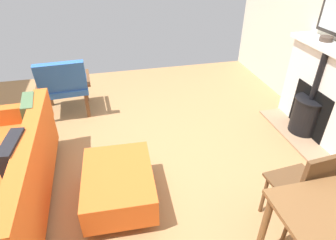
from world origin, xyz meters
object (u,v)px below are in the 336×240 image
ottoman (119,184)px  dining_chair_near_fireplace (308,186)px  mantel_bowl_near (326,38)px  fireplace (320,97)px  armchair_accent (64,84)px  sofa (0,183)px

ottoman → dining_chair_near_fireplace: 1.57m
ottoman → mantel_bowl_near: bearing=-161.5°
fireplace → armchair_accent: (3.04, -1.14, -0.02)m
mantel_bowl_near → dining_chair_near_fireplace: mantel_bowl_near is taller
fireplace → sofa: fireplace is taller
ottoman → fireplace: bearing=-166.1°
sofa → armchair_accent: size_ratio=2.23×
fireplace → ottoman: (2.48, 0.61, -0.27)m
sofa → dining_chair_near_fireplace: size_ratio=2.15×
fireplace → armchair_accent: size_ratio=1.52×
mantel_bowl_near → ottoman: bearing=18.5°
armchair_accent → ottoman: bearing=107.7°
mantel_bowl_near → sofa: (3.51, 0.71, -0.80)m
fireplace → ottoman: bearing=13.9°
mantel_bowl_near → armchair_accent: size_ratio=0.17×
sofa → ottoman: sofa is taller
fireplace → mantel_bowl_near: size_ratio=8.73×
dining_chair_near_fireplace → ottoman: bearing=-24.2°
fireplace → ottoman: size_ratio=1.53×
ottoman → dining_chair_near_fireplace: (-1.41, 0.63, 0.28)m
fireplace → armchair_accent: 3.24m
mantel_bowl_near → sofa: bearing=11.5°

